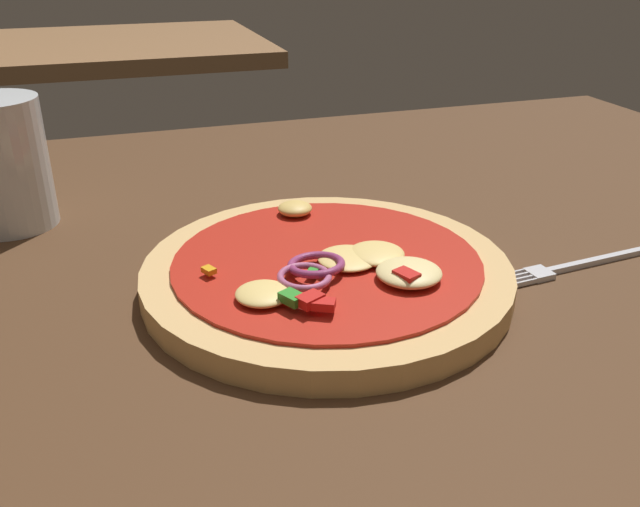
# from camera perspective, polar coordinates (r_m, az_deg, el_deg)

# --- Properties ---
(dining_table) EXTENTS (1.30, 0.99, 0.04)m
(dining_table) POSITION_cam_1_polar(r_m,az_deg,el_deg) (0.53, -2.33, -4.92)
(dining_table) COLOR #4C301C
(dining_table) RESTS_ON ground
(pizza) EXTENTS (0.28, 0.28, 0.03)m
(pizza) POSITION_cam_1_polar(r_m,az_deg,el_deg) (0.52, 0.76, -1.75)
(pizza) COLOR tan
(pizza) RESTS_ON dining_table
(fork) EXTENTS (0.19, 0.03, 0.01)m
(fork) POSITION_cam_1_polar(r_m,az_deg,el_deg) (0.60, 21.20, -0.82)
(fork) COLOR silver
(fork) RESTS_ON dining_table
(beer_glass) EXTENTS (0.08, 0.08, 0.12)m
(beer_glass) POSITION_cam_1_polar(r_m,az_deg,el_deg) (0.68, -25.07, 6.42)
(beer_glass) COLOR silver
(beer_glass) RESTS_ON dining_table
(background_table) EXTENTS (0.68, 0.61, 0.04)m
(background_table) POSITION_cam_1_polar(r_m,az_deg,el_deg) (1.84, -16.05, 16.30)
(background_table) COLOR brown
(background_table) RESTS_ON ground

